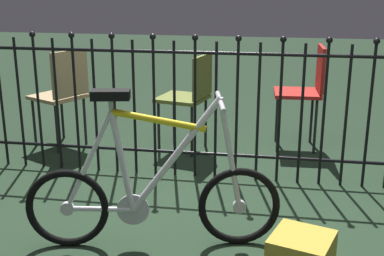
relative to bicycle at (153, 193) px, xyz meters
The scene contains 7 objects.
ground_plane 0.48m from the bicycle, 42.21° to the left, with size 20.00×20.00×0.00m, color #1F3221.
iron_fence 1.10m from the bicycle, 79.02° to the left, with size 4.75×0.07×1.12m.
bicycle is the anchor object (origin of this frame).
chair_olive 1.65m from the bicycle, 92.44° to the left, with size 0.46×0.46×0.83m.
chair_tan 1.94m from the bicycle, 127.05° to the left, with size 0.52×0.52×0.86m.
chair_red 2.09m from the bicycle, 64.49° to the left, with size 0.41×0.40×0.89m.
display_crate 0.85m from the bicycle, ahead, with size 0.30×0.30×0.19m, color #B29933.
Camera 1 is at (0.37, -2.76, 1.46)m, focal length 47.93 mm.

